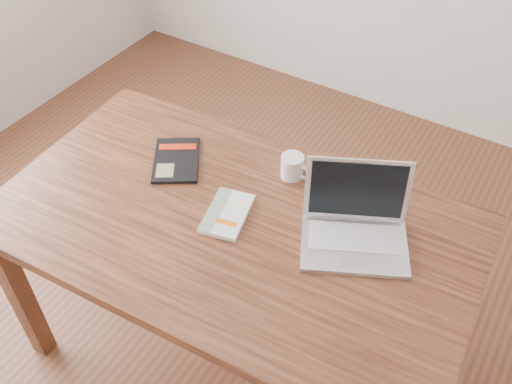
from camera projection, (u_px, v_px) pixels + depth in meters
The scene contains 6 objects.
room at pixel (190, 72), 1.28m from camera, with size 4.04×4.04×2.70m.
desk at pixel (233, 239), 1.84m from camera, with size 1.55×0.95×0.75m.
white_guidebook at pixel (227, 214), 1.79m from camera, with size 0.17×0.22×0.02m.
black_guidebook at pixel (176, 160), 1.98m from camera, with size 0.26×0.28×0.01m.
laptop at pixel (355, 225), 1.70m from camera, with size 0.40×0.37×0.22m.
coffee_mug at pixel (293, 166), 1.90m from camera, with size 0.11×0.08×0.08m.
Camera 1 is at (0.64, -0.87, 2.05)m, focal length 40.00 mm.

